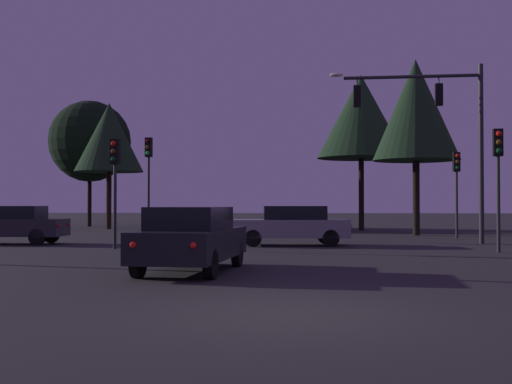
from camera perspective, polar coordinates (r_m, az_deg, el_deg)
The scene contains 13 objects.
ground_plane at distance 33.77m, azimuth 4.12°, elevation -3.80°, with size 168.00×168.00×0.00m, color #262326.
traffic_signal_mast_arm at distance 27.20m, azimuth 16.00°, elevation 6.25°, with size 6.18×0.54×7.28m.
traffic_light_corner_left at distance 23.22m, azimuth -12.52°, elevation 1.88°, with size 0.34×0.37×3.91m.
traffic_light_corner_right at distance 22.39m, azimuth 20.85°, elevation 2.31°, with size 0.32×0.36×4.07m.
traffic_light_median at distance 29.96m, azimuth -9.60°, elevation 2.19°, with size 0.33×0.37×4.69m.
traffic_light_far_side at distance 30.88m, azimuth 17.51°, elevation 1.28°, with size 0.32×0.36×4.00m.
car_nearside_lane at distance 15.01m, azimuth -5.79°, elevation -4.10°, with size 2.17×4.57×1.52m.
car_crossing_left at distance 27.26m, azimuth -21.25°, elevation -2.69°, with size 4.64×1.87×1.52m.
car_crossing_right at distance 24.58m, azimuth 3.19°, elevation -2.94°, with size 4.59×2.26×1.52m.
tree_left_far at distance 42.32m, azimuth -13.01°, elevation 4.77°, with size 4.40×4.40×8.15m.
tree_center_horizon at distance 47.49m, azimuth -14.65°, elevation 4.40°, with size 5.83×5.83×9.04m.
tree_right_cluster at distance 39.57m, azimuth 9.38°, elevation 6.68°, with size 5.38×5.38×9.51m.
tree_lot_edge at distance 33.98m, azimuth 14.10°, elevation 7.12°, with size 4.44×4.44×9.07m.
Camera 1 is at (0.24, -9.23, 1.58)m, focal length 44.71 mm.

